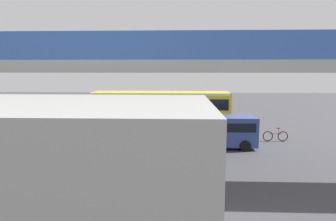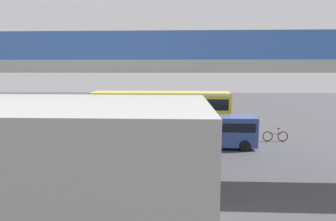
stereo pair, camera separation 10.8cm
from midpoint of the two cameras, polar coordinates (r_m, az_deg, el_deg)
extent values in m
plane|color=#424247|center=(25.44, -1.93, -3.58)|extent=(80.00, 80.00, 0.00)
cube|color=yellow|center=(25.37, -1.51, 0.32)|extent=(11.50, 2.55, 2.86)
cube|color=black|center=(25.30, -1.51, 1.48)|extent=(11.04, 2.59, 0.90)
cube|color=white|center=(25.23, -1.52, 3.27)|extent=(11.27, 2.58, 0.20)
cube|color=black|center=(26.35, -14.12, 1.12)|extent=(0.04, 2.24, 1.20)
cylinder|color=black|center=(24.83, -10.21, -2.77)|extent=(1.04, 0.30, 1.04)
cylinder|color=black|center=(27.29, -9.05, -1.78)|extent=(1.04, 0.30, 1.04)
cylinder|color=black|center=(24.33, 6.99, -2.93)|extent=(1.04, 0.30, 1.04)
cylinder|color=black|center=(26.83, 6.56, -1.90)|extent=(1.04, 0.30, 1.04)
cube|color=#33478C|center=(19.74, 9.36, -3.75)|extent=(4.80, 1.95, 1.86)
cube|color=black|center=(19.68, 9.39, -2.73)|extent=(4.42, 1.98, 0.56)
cylinder|color=black|center=(18.84, 4.85, -6.67)|extent=(0.68, 0.22, 0.68)
cylinder|color=black|center=(20.73, 4.62, -5.31)|extent=(0.68, 0.22, 0.68)
cylinder|color=black|center=(19.24, 14.38, -6.58)|extent=(0.68, 0.22, 0.68)
cylinder|color=black|center=(21.10, 13.29, -5.26)|extent=(0.68, 0.22, 0.68)
torus|color=black|center=(22.91, 12.09, -4.13)|extent=(0.72, 0.06, 0.72)
torus|color=black|center=(23.12, 14.66, -4.11)|extent=(0.72, 0.06, 0.72)
cube|color=black|center=(22.97, 13.39, -3.68)|extent=(0.89, 0.04, 0.04)
cylinder|color=black|center=(22.97, 13.87, -3.19)|extent=(0.03, 0.03, 0.40)
cube|color=black|center=(22.93, 13.89, -2.70)|extent=(0.20, 0.08, 0.04)
cylinder|color=black|center=(22.83, 12.44, -2.78)|extent=(0.02, 0.44, 0.02)
torus|color=black|center=(22.33, 18.38, -4.68)|extent=(0.72, 0.06, 0.72)
torus|color=black|center=(22.64, 20.94, -4.63)|extent=(0.72, 0.06, 0.72)
cube|color=red|center=(22.45, 19.69, -4.21)|extent=(0.89, 0.04, 0.04)
cylinder|color=red|center=(22.46, 20.17, -3.70)|extent=(0.03, 0.03, 0.40)
cube|color=black|center=(22.43, 20.20, -3.20)|extent=(0.20, 0.08, 0.04)
cylinder|color=red|center=(22.26, 18.75, -3.29)|extent=(0.02, 0.44, 0.02)
cylinder|color=#2D2D38|center=(26.71, -18.09, -2.50)|extent=(0.32, 0.32, 0.85)
cylinder|color=maroon|center=(26.58, -18.16, -0.85)|extent=(0.38, 0.38, 0.70)
sphere|color=tan|center=(26.52, -18.21, 0.17)|extent=(0.22, 0.22, 0.22)
cube|color=silver|center=(28.65, 6.57, -2.32)|extent=(2.00, 0.20, 0.01)
cube|color=silver|center=(28.63, -1.45, -2.28)|extent=(2.00, 0.20, 0.01)
cube|color=silver|center=(29.17, -9.32, -2.19)|extent=(2.00, 0.20, 0.01)
cube|color=#9E9E99|center=(13.06, -5.97, 8.36)|extent=(26.82, 2.60, 0.50)
cube|color=#3359A5|center=(14.33, -5.29, 11.53)|extent=(26.82, 0.08, 1.10)
cube|color=#3359A5|center=(11.86, -6.92, 12.26)|extent=(26.82, 0.08, 1.10)
cube|color=#9E9E99|center=(9.09, -22.51, -11.85)|extent=(9.00, 5.00, 4.20)
cube|color=#192333|center=(11.36, -17.09, -8.74)|extent=(7.65, 0.04, 2.94)
camera|label=1|loc=(0.05, -90.12, -0.02)|focal=31.93mm
camera|label=2|loc=(0.05, 89.88, 0.02)|focal=31.93mm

